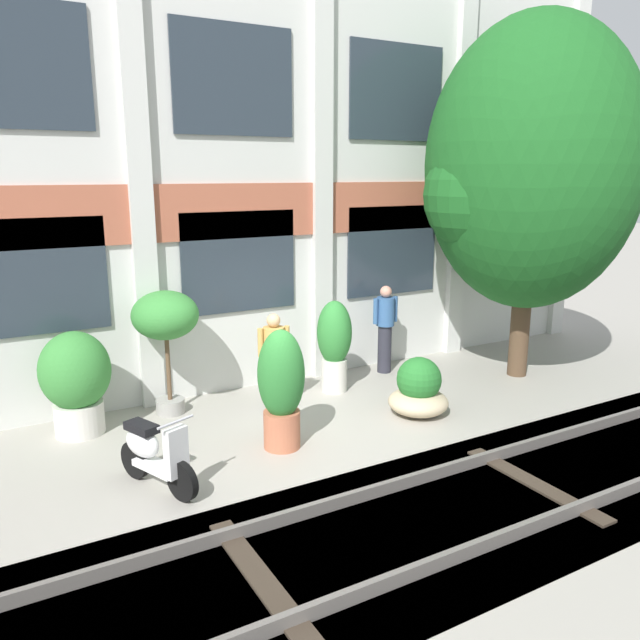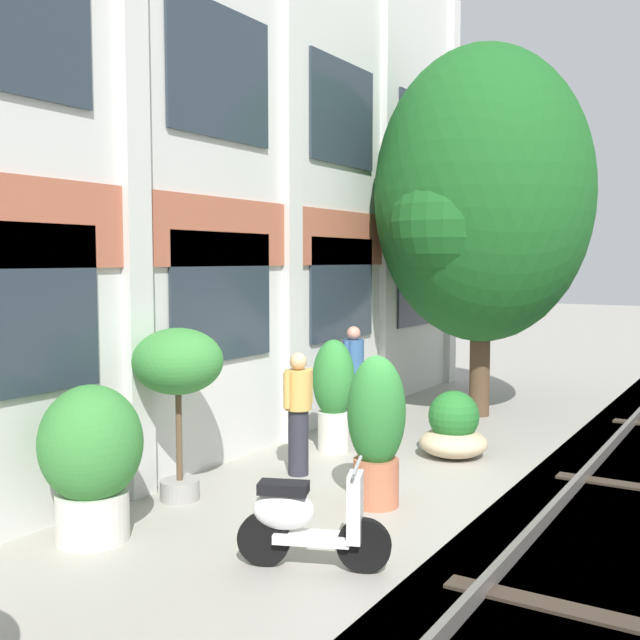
{
  "view_description": "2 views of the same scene",
  "coord_description": "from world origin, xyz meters",
  "px_view_note": "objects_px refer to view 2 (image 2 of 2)",
  "views": [
    {
      "loc": [
        -3.99,
        -7.39,
        3.73
      ],
      "look_at": [
        0.77,
        0.97,
        1.44
      ],
      "focal_mm": 35.0,
      "sensor_mm": 36.0,
      "label": 1
    },
    {
      "loc": [
        -7.75,
        -3.86,
        2.73
      ],
      "look_at": [
        1.19,
        1.61,
        1.89
      ],
      "focal_mm": 42.0,
      "sensor_mm": 36.0,
      "label": 2
    }
  ],
  "objects_px": {
    "potted_plant_glazed_jar": "(333,390)",
    "potted_plant_fluted_column": "(376,426)",
    "resident_watching_tracks": "(298,410)",
    "scooter_second_parked": "(306,520)",
    "broadleaf_tree": "(483,201)",
    "potted_plant_wide_bowl": "(454,429)",
    "potted_plant_stone_basin": "(91,456)",
    "potted_plant_tall_urn": "(178,369)",
    "resident_by_doorway": "(353,374)"
  },
  "relations": [
    {
      "from": "resident_watching_tracks",
      "to": "potted_plant_fluted_column",
      "type": "bearing_deg",
      "value": -14.79
    },
    {
      "from": "potted_plant_glazed_jar",
      "to": "potted_plant_stone_basin",
      "type": "bearing_deg",
      "value": 176.22
    },
    {
      "from": "potted_plant_fluted_column",
      "to": "resident_by_doorway",
      "type": "height_order",
      "value": "potted_plant_fluted_column"
    },
    {
      "from": "resident_watching_tracks",
      "to": "resident_by_doorway",
      "type": "bearing_deg",
      "value": 110.91
    },
    {
      "from": "potted_plant_stone_basin",
      "to": "resident_by_doorway",
      "type": "distance_m",
      "value": 5.55
    },
    {
      "from": "potted_plant_glazed_jar",
      "to": "scooter_second_parked",
      "type": "height_order",
      "value": "potted_plant_glazed_jar"
    },
    {
      "from": "potted_plant_wide_bowl",
      "to": "potted_plant_fluted_column",
      "type": "bearing_deg",
      "value": -179.26
    },
    {
      "from": "potted_plant_glazed_jar",
      "to": "potted_plant_stone_basin",
      "type": "distance_m",
      "value": 4.18
    },
    {
      "from": "scooter_second_parked",
      "to": "resident_by_doorway",
      "type": "relative_size",
      "value": 0.79
    },
    {
      "from": "potted_plant_wide_bowl",
      "to": "potted_plant_stone_basin",
      "type": "bearing_deg",
      "value": 158.71
    },
    {
      "from": "potted_plant_wide_bowl",
      "to": "resident_by_doorway",
      "type": "relative_size",
      "value": 0.57
    },
    {
      "from": "resident_watching_tracks",
      "to": "broadleaf_tree",
      "type": "bearing_deg",
      "value": 88.2
    },
    {
      "from": "potted_plant_tall_urn",
      "to": "scooter_second_parked",
      "type": "relative_size",
      "value": 1.5
    },
    {
      "from": "scooter_second_parked",
      "to": "resident_watching_tracks",
      "type": "xyz_separation_m",
      "value": [
        2.4,
        1.65,
        0.4
      ]
    },
    {
      "from": "resident_watching_tracks",
      "to": "potted_plant_stone_basin",
      "type": "bearing_deg",
      "value": -92.63
    },
    {
      "from": "potted_plant_tall_urn",
      "to": "potted_plant_fluted_column",
      "type": "bearing_deg",
      "value": -63.98
    },
    {
      "from": "potted_plant_tall_urn",
      "to": "scooter_second_parked",
      "type": "distance_m",
      "value": 2.65
    },
    {
      "from": "potted_plant_wide_bowl",
      "to": "scooter_second_parked",
      "type": "height_order",
      "value": "scooter_second_parked"
    },
    {
      "from": "potted_plant_wide_bowl",
      "to": "potted_plant_glazed_jar",
      "type": "bearing_deg",
      "value": 110.67
    },
    {
      "from": "potted_plant_wide_bowl",
      "to": "potted_plant_fluted_column",
      "type": "xyz_separation_m",
      "value": [
        -2.41,
        -0.03,
        0.51
      ]
    },
    {
      "from": "potted_plant_tall_urn",
      "to": "resident_watching_tracks",
      "type": "xyz_separation_m",
      "value": [
        1.54,
        -0.62,
        -0.67
      ]
    },
    {
      "from": "potted_plant_tall_urn",
      "to": "potted_plant_stone_basin",
      "type": "bearing_deg",
      "value": -174.95
    },
    {
      "from": "broadleaf_tree",
      "to": "resident_watching_tracks",
      "type": "bearing_deg",
      "value": 171.25
    },
    {
      "from": "scooter_second_parked",
      "to": "potted_plant_fluted_column",
      "type": "bearing_deg",
      "value": 75.67
    },
    {
      "from": "potted_plant_fluted_column",
      "to": "potted_plant_wide_bowl",
      "type": "bearing_deg",
      "value": 0.74
    },
    {
      "from": "resident_watching_tracks",
      "to": "scooter_second_parked",
      "type": "bearing_deg",
      "value": -48.59
    },
    {
      "from": "potted_plant_fluted_column",
      "to": "potted_plant_tall_urn",
      "type": "xyz_separation_m",
      "value": [
        -0.98,
        2.01,
        0.61
      ]
    },
    {
      "from": "broadleaf_tree",
      "to": "potted_plant_fluted_column",
      "type": "bearing_deg",
      "value": -172.73
    },
    {
      "from": "potted_plant_wide_bowl",
      "to": "broadleaf_tree",
      "type": "bearing_deg",
      "value": 12.64
    },
    {
      "from": "broadleaf_tree",
      "to": "scooter_second_parked",
      "type": "relative_size",
      "value": 4.86
    },
    {
      "from": "potted_plant_stone_basin",
      "to": "resident_watching_tracks",
      "type": "xyz_separation_m",
      "value": [
        2.92,
        -0.49,
        -0.0
      ]
    },
    {
      "from": "potted_plant_stone_basin",
      "to": "potted_plant_fluted_column",
      "type": "bearing_deg",
      "value": -38.65
    },
    {
      "from": "potted_plant_glazed_jar",
      "to": "resident_watching_tracks",
      "type": "height_order",
      "value": "potted_plant_glazed_jar"
    },
    {
      "from": "broadleaf_tree",
      "to": "potted_plant_glazed_jar",
      "type": "height_order",
      "value": "broadleaf_tree"
    },
    {
      "from": "potted_plant_wide_bowl",
      "to": "potted_plant_tall_urn",
      "type": "relative_size",
      "value": 0.48
    },
    {
      "from": "potted_plant_glazed_jar",
      "to": "resident_by_doorway",
      "type": "bearing_deg",
      "value": 17.56
    },
    {
      "from": "scooter_second_parked",
      "to": "resident_watching_tracks",
      "type": "bearing_deg",
      "value": 102.43
    },
    {
      "from": "potted_plant_stone_basin",
      "to": "resident_by_doorway",
      "type": "relative_size",
      "value": 0.92
    },
    {
      "from": "potted_plant_stone_basin",
      "to": "potted_plant_glazed_jar",
      "type": "bearing_deg",
      "value": -3.78
    },
    {
      "from": "potted_plant_stone_basin",
      "to": "potted_plant_tall_urn",
      "type": "distance_m",
      "value": 1.54
    },
    {
      "from": "potted_plant_glazed_jar",
      "to": "potted_plant_wide_bowl",
      "type": "relative_size",
      "value": 1.7
    },
    {
      "from": "potted_plant_stone_basin",
      "to": "scooter_second_parked",
      "type": "xyz_separation_m",
      "value": [
        0.52,
        -2.14,
        -0.4
      ]
    },
    {
      "from": "potted_plant_tall_urn",
      "to": "resident_by_doorway",
      "type": "distance_m",
      "value": 4.21
    },
    {
      "from": "broadleaf_tree",
      "to": "potted_plant_fluted_column",
      "type": "distance_m",
      "value": 6.02
    },
    {
      "from": "potted_plant_fluted_column",
      "to": "potted_plant_stone_basin",
      "type": "bearing_deg",
      "value": 141.35
    },
    {
      "from": "potted_plant_stone_basin",
      "to": "scooter_second_parked",
      "type": "bearing_deg",
      "value": -76.28
    },
    {
      "from": "broadleaf_tree",
      "to": "potted_plant_wide_bowl",
      "type": "distance_m",
      "value": 4.45
    },
    {
      "from": "potted_plant_glazed_jar",
      "to": "potted_plant_fluted_column",
      "type": "distance_m",
      "value": 2.42
    },
    {
      "from": "potted_plant_wide_bowl",
      "to": "resident_by_doorway",
      "type": "xyz_separation_m",
      "value": [
        0.78,
        2.02,
        0.51
      ]
    },
    {
      "from": "broadleaf_tree",
      "to": "scooter_second_parked",
      "type": "height_order",
      "value": "broadleaf_tree"
    }
  ]
}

